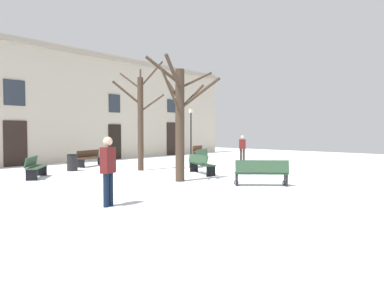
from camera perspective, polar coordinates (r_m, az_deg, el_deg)
ground_plane at (r=16.34m, az=4.77°, el=-4.46°), size 35.69×35.69×0.00m
building_facade at (r=23.24m, az=-13.94°, el=6.22°), size 22.31×0.60×6.99m
tree_center at (r=12.59m, az=-2.05°, el=4.61°), size 2.40×2.07×4.66m
tree_foreground at (r=16.29m, az=-8.82°, el=4.34°), size 1.99×2.49×5.19m
streetlamp at (r=25.78m, az=-0.18°, el=3.08°), size 0.30×0.30×3.74m
litter_bin at (r=16.96m, az=-19.71°, el=-2.99°), size 0.50×0.50×0.79m
bench_by_litter_bin at (r=18.92m, az=-16.89°, el=-2.27°), size 1.82×1.04×0.87m
bench_back_to_back_left at (r=14.79m, az=1.51°, el=-3.38°), size 1.16×1.87×0.87m
bench_facing_shops at (r=17.86m, az=1.29°, el=-2.36°), size 1.70×1.00×0.94m
bench_near_center_tree at (r=23.48m, az=1.24°, el=-1.30°), size 1.60×0.88×0.89m
bench_far_corner at (r=14.94m, az=-25.12°, el=-3.56°), size 1.37×1.60×0.87m
bench_near_lamp at (r=11.83m, az=11.73°, el=-4.76°), size 1.52×1.69×0.91m
person_crossing_plaza at (r=8.67m, az=-14.10°, el=-3.92°), size 0.43×0.34×1.75m
person_strolling at (r=21.15m, az=8.57°, el=-0.52°), size 0.36×0.44×1.63m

